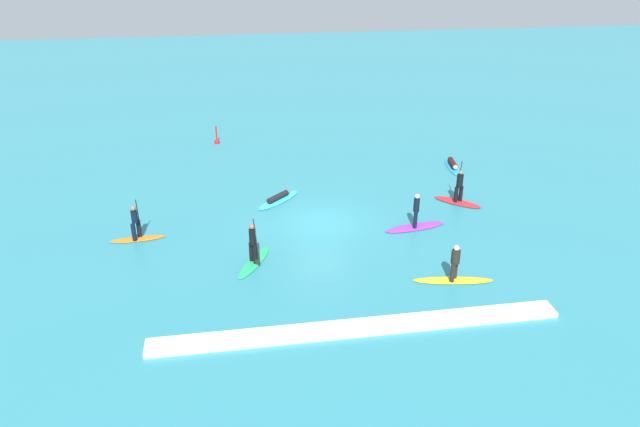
{
  "coord_description": "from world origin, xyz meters",
  "views": [
    {
      "loc": [
        -4.04,
        -25.27,
        12.74
      ],
      "look_at": [
        0.0,
        0.0,
        0.5
      ],
      "focal_mm": 32.94,
      "sensor_mm": 36.0,
      "label": 1
    }
  ],
  "objects_px": {
    "marker_buoy": "(217,140)",
    "surfer_on_red_board": "(458,195)",
    "surfer_on_green_board": "(253,253)",
    "surfer_on_yellow_board": "(454,272)",
    "surfer_on_blue_board": "(453,165)",
    "surfer_on_orange_board": "(136,230)",
    "surfer_on_purple_board": "(415,221)",
    "surfer_on_teal_board": "(278,199)"
  },
  "relations": [
    {
      "from": "surfer_on_yellow_board",
      "to": "surfer_on_red_board",
      "type": "bearing_deg",
      "value": 76.43
    },
    {
      "from": "surfer_on_blue_board",
      "to": "surfer_on_green_board",
      "type": "height_order",
      "value": "surfer_on_green_board"
    },
    {
      "from": "surfer_on_blue_board",
      "to": "surfer_on_teal_board",
      "type": "bearing_deg",
      "value": -64.43
    },
    {
      "from": "surfer_on_yellow_board",
      "to": "surfer_on_green_board",
      "type": "bearing_deg",
      "value": 169.66
    },
    {
      "from": "surfer_on_blue_board",
      "to": "surfer_on_red_board",
      "type": "xyz_separation_m",
      "value": [
        -1.62,
        -5.03,
        0.31
      ]
    },
    {
      "from": "surfer_on_yellow_board",
      "to": "marker_buoy",
      "type": "bearing_deg",
      "value": 125.06
    },
    {
      "from": "surfer_on_purple_board",
      "to": "surfer_on_teal_board",
      "type": "height_order",
      "value": "surfer_on_purple_board"
    },
    {
      "from": "surfer_on_blue_board",
      "to": "surfer_on_purple_board",
      "type": "xyz_separation_m",
      "value": [
        -4.7,
        -7.47,
        0.23
      ]
    },
    {
      "from": "surfer_on_red_board",
      "to": "surfer_on_orange_board",
      "type": "xyz_separation_m",
      "value": [
        -16.06,
        -1.56,
        0.06
      ]
    },
    {
      "from": "surfer_on_red_board",
      "to": "surfer_on_green_board",
      "type": "xyz_separation_m",
      "value": [
        -10.89,
        -4.56,
        0.07
      ]
    },
    {
      "from": "surfer_on_yellow_board",
      "to": "marker_buoy",
      "type": "xyz_separation_m",
      "value": [
        -9.42,
        19.1,
        -0.24
      ]
    },
    {
      "from": "surfer_on_blue_board",
      "to": "surfer_on_orange_board",
      "type": "distance_m",
      "value": 18.87
    },
    {
      "from": "surfer_on_purple_board",
      "to": "surfer_on_orange_board",
      "type": "distance_m",
      "value": 13.0
    },
    {
      "from": "surfer_on_purple_board",
      "to": "marker_buoy",
      "type": "height_order",
      "value": "surfer_on_purple_board"
    },
    {
      "from": "surfer_on_teal_board",
      "to": "surfer_on_yellow_board",
      "type": "bearing_deg",
      "value": -99.56
    },
    {
      "from": "surfer_on_red_board",
      "to": "surfer_on_teal_board",
      "type": "relative_size",
      "value": 0.88
    },
    {
      "from": "surfer_on_green_board",
      "to": "surfer_on_teal_board",
      "type": "xyz_separation_m",
      "value": [
        1.65,
        6.29,
        -0.39
      ]
    },
    {
      "from": "marker_buoy",
      "to": "surfer_on_red_board",
      "type": "bearing_deg",
      "value": -43.52
    },
    {
      "from": "surfer_on_blue_board",
      "to": "surfer_on_green_board",
      "type": "distance_m",
      "value": 15.76
    },
    {
      "from": "surfer_on_orange_board",
      "to": "surfer_on_yellow_board",
      "type": "bearing_deg",
      "value": -27.86
    },
    {
      "from": "surfer_on_red_board",
      "to": "surfer_on_yellow_board",
      "type": "bearing_deg",
      "value": 110.56
    },
    {
      "from": "surfer_on_blue_board",
      "to": "marker_buoy",
      "type": "height_order",
      "value": "marker_buoy"
    },
    {
      "from": "surfer_on_blue_board",
      "to": "surfer_on_yellow_board",
      "type": "bearing_deg",
      "value": -11.89
    },
    {
      "from": "surfer_on_red_board",
      "to": "surfer_on_yellow_board",
      "type": "height_order",
      "value": "surfer_on_red_board"
    },
    {
      "from": "surfer_on_purple_board",
      "to": "surfer_on_blue_board",
      "type": "bearing_deg",
      "value": -131.97
    },
    {
      "from": "surfer_on_teal_board",
      "to": "marker_buoy",
      "type": "distance_m",
      "value": 10.57
    },
    {
      "from": "surfer_on_orange_board",
      "to": "surfer_on_red_board",
      "type": "bearing_deg",
      "value": 1.43
    },
    {
      "from": "surfer_on_yellow_board",
      "to": "surfer_on_purple_board",
      "type": "bearing_deg",
      "value": 99.71
    },
    {
      "from": "surfer_on_red_board",
      "to": "surfer_on_yellow_board",
      "type": "distance_m",
      "value": 7.89
    },
    {
      "from": "surfer_on_green_board",
      "to": "surfer_on_yellow_board",
      "type": "bearing_deg",
      "value": 98.35
    },
    {
      "from": "surfer_on_green_board",
      "to": "surfer_on_blue_board",
      "type": "bearing_deg",
      "value": 154.99
    },
    {
      "from": "marker_buoy",
      "to": "surfer_on_blue_board",
      "type": "bearing_deg",
      "value": -25.75
    },
    {
      "from": "surfer_on_purple_board",
      "to": "surfer_on_teal_board",
      "type": "xyz_separation_m",
      "value": [
        -6.16,
        4.16,
        -0.25
      ]
    },
    {
      "from": "surfer_on_purple_board",
      "to": "surfer_on_teal_board",
      "type": "distance_m",
      "value": 7.44
    },
    {
      "from": "surfer_on_orange_board",
      "to": "surfer_on_teal_board",
      "type": "height_order",
      "value": "surfer_on_orange_board"
    },
    {
      "from": "surfer_on_yellow_board",
      "to": "surfer_on_teal_board",
      "type": "xyz_separation_m",
      "value": [
        -6.23,
        9.03,
        -0.31
      ]
    },
    {
      "from": "surfer_on_teal_board",
      "to": "marker_buoy",
      "type": "xyz_separation_m",
      "value": [
        -3.19,
        10.08,
        0.06
      ]
    },
    {
      "from": "surfer_on_yellow_board",
      "to": "marker_buoy",
      "type": "height_order",
      "value": "surfer_on_yellow_board"
    },
    {
      "from": "surfer_on_red_board",
      "to": "marker_buoy",
      "type": "bearing_deg",
      "value": -0.59
    },
    {
      "from": "marker_buoy",
      "to": "surfer_on_yellow_board",
      "type": "bearing_deg",
      "value": -63.74
    },
    {
      "from": "surfer_on_blue_board",
      "to": "surfer_on_orange_board",
      "type": "bearing_deg",
      "value": -60.88
    },
    {
      "from": "surfer_on_purple_board",
      "to": "surfer_on_yellow_board",
      "type": "relative_size",
      "value": 0.96
    }
  ]
}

